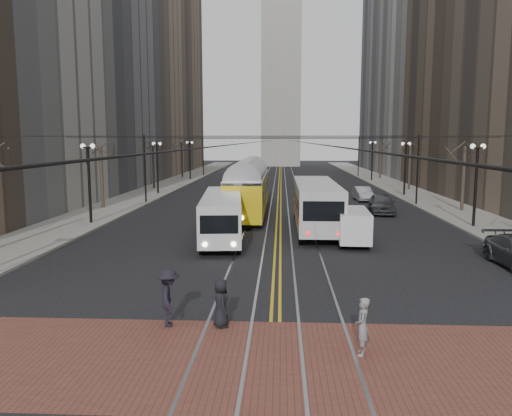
# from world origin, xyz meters

# --- Properties ---
(ground) EXTENTS (260.00, 260.00, 0.00)m
(ground) POSITION_xyz_m (0.00, 0.00, 0.00)
(ground) COLOR black
(ground) RESTS_ON ground
(sidewalk_left) EXTENTS (5.00, 140.00, 0.15)m
(sidewalk_left) POSITION_xyz_m (-15.00, 45.00, 0.07)
(sidewalk_left) COLOR gray
(sidewalk_left) RESTS_ON ground
(sidewalk_right) EXTENTS (5.00, 140.00, 0.15)m
(sidewalk_right) POSITION_xyz_m (15.00, 45.00, 0.07)
(sidewalk_right) COLOR gray
(sidewalk_right) RESTS_ON ground
(crosswalk_band) EXTENTS (25.00, 6.00, 0.01)m
(crosswalk_band) POSITION_xyz_m (0.00, -4.00, 0.01)
(crosswalk_band) COLOR brown
(crosswalk_band) RESTS_ON ground
(streetcar_rails) EXTENTS (4.80, 130.00, 0.02)m
(streetcar_rails) POSITION_xyz_m (0.00, 45.00, 0.00)
(streetcar_rails) COLOR gray
(streetcar_rails) RESTS_ON ground
(centre_lines) EXTENTS (0.42, 130.00, 0.01)m
(centre_lines) POSITION_xyz_m (0.00, 45.00, 0.01)
(centre_lines) COLOR gold
(centre_lines) RESTS_ON ground
(building_left_mid) EXTENTS (16.00, 20.00, 34.00)m
(building_left_mid) POSITION_xyz_m (-25.50, 46.00, 17.00)
(building_left_mid) COLOR slate
(building_left_mid) RESTS_ON ground
(building_left_midfar) EXTENTS (20.00, 20.00, 52.00)m
(building_left_midfar) POSITION_xyz_m (-27.50, 66.00, 26.00)
(building_left_midfar) COLOR #846E5B
(building_left_midfar) RESTS_ON ground
(building_left_far) EXTENTS (16.00, 20.00, 40.00)m
(building_left_far) POSITION_xyz_m (-25.50, 86.00, 20.00)
(building_left_far) COLOR brown
(building_left_far) RESTS_ON ground
(building_right_mid) EXTENTS (16.00, 20.00, 34.00)m
(building_right_mid) POSITION_xyz_m (25.50, 46.00, 17.00)
(building_right_mid) COLOR brown
(building_right_mid) RESTS_ON ground
(building_right_midfar) EXTENTS (20.00, 20.00, 52.00)m
(building_right_midfar) POSITION_xyz_m (27.50, 66.00, 26.00)
(building_right_midfar) COLOR #AAA8A0
(building_right_midfar) RESTS_ON ground
(building_right_far) EXTENTS (16.00, 20.00, 40.00)m
(building_right_far) POSITION_xyz_m (25.50, 86.00, 20.00)
(building_right_far) COLOR slate
(building_right_far) RESTS_ON ground
(clock_tower) EXTENTS (12.00, 12.00, 66.00)m
(clock_tower) POSITION_xyz_m (0.00, 102.00, 35.96)
(clock_tower) COLOR #B2AFA5
(clock_tower) RESTS_ON ground
(lamp_posts) EXTENTS (27.60, 57.20, 5.60)m
(lamp_posts) POSITION_xyz_m (-0.00, 28.75, 2.80)
(lamp_posts) COLOR black
(lamp_posts) RESTS_ON ground
(street_trees) EXTENTS (31.68, 53.28, 5.60)m
(street_trees) POSITION_xyz_m (0.00, 35.25, 2.80)
(street_trees) COLOR #382D23
(street_trees) RESTS_ON ground
(trolley_wires) EXTENTS (25.96, 120.00, 6.60)m
(trolley_wires) POSITION_xyz_m (0.00, 34.83, 3.77)
(trolley_wires) COLOR black
(trolley_wires) RESTS_ON ground
(transit_bus) EXTENTS (3.28, 11.20, 2.76)m
(transit_bus) POSITION_xyz_m (-3.50, 13.30, 1.38)
(transit_bus) COLOR silver
(transit_bus) RESTS_ON ground
(streetcar) EXTENTS (2.79, 15.01, 3.54)m
(streetcar) POSITION_xyz_m (-2.50, 23.50, 1.77)
(streetcar) COLOR yellow
(streetcar) RESTS_ON ground
(rear_bus) EXTENTS (2.73, 12.48, 3.26)m
(rear_bus) POSITION_xyz_m (2.55, 16.79, 1.63)
(rear_bus) COLOR silver
(rear_bus) RESTS_ON ground
(cargo_van) EXTENTS (2.00, 4.68, 2.03)m
(cargo_van) POSITION_xyz_m (4.43, 12.06, 1.02)
(cargo_van) COLOR white
(cargo_van) RESTS_ON ground
(sedan_grey) EXTENTS (2.54, 5.17, 1.69)m
(sedan_grey) POSITION_xyz_m (8.64, 24.75, 0.85)
(sedan_grey) COLOR #414348
(sedan_grey) RESTS_ON ground
(sedan_silver) EXTENTS (1.73, 4.37, 1.41)m
(sedan_silver) POSITION_xyz_m (8.46, 33.56, 0.71)
(sedan_silver) COLOR #A2A4AA
(sedan_silver) RESTS_ON ground
(pedestrian_a) EXTENTS (0.75, 0.92, 1.61)m
(pedestrian_a) POSITION_xyz_m (-1.79, -1.50, 0.82)
(pedestrian_a) COLOR black
(pedestrian_a) RESTS_ON crosswalk_band
(pedestrian_b) EXTENTS (0.51, 0.68, 1.69)m
(pedestrian_b) POSITION_xyz_m (2.52, -3.46, 0.86)
(pedestrian_b) COLOR gray
(pedestrian_b) RESTS_ON crosswalk_band
(pedestrian_d) EXTENTS (1.01, 1.39, 1.93)m
(pedestrian_d) POSITION_xyz_m (-3.53, -1.50, 0.98)
(pedestrian_d) COLOR black
(pedestrian_d) RESTS_ON crosswalk_band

